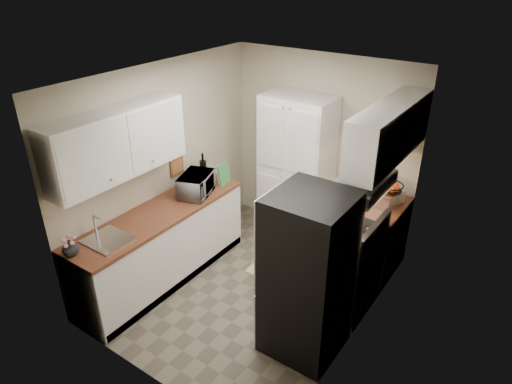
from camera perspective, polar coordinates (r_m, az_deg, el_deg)
ground at (r=5.56m, az=-0.55°, el=-11.85°), size 3.20×3.20×0.00m
room_shell at (r=4.71m, az=-0.89°, el=3.70°), size 2.64×3.24×2.52m
pantry_cabinet at (r=6.08m, az=5.04°, el=2.77°), size 0.90×0.55×2.00m
base_cabinet_left at (r=5.58m, az=-11.56°, el=-6.73°), size 0.60×2.30×0.88m
countertop_left at (r=5.34m, az=-12.01°, el=-2.64°), size 0.63×2.33×0.04m
base_cabinet_right at (r=5.82m, az=14.39°, el=-5.55°), size 0.60×0.80×0.88m
countertop_right at (r=5.59m, az=14.93°, el=-1.57°), size 0.63×0.83×0.04m
electric_range at (r=5.18m, az=10.95°, el=-9.18°), size 0.71×0.78×1.13m
refrigerator at (r=4.38m, az=6.47°, el=-10.36°), size 0.70×0.72×1.70m
microwave at (r=5.58m, az=-7.49°, el=0.93°), size 0.47×0.57×0.27m
wine_bottle at (r=5.92m, az=-6.62°, el=2.97°), size 0.09×0.09×0.34m
flower_vase at (r=4.81m, az=-22.20°, el=-6.46°), size 0.18×0.18×0.17m
cutting_board at (r=5.81m, az=-4.00°, el=2.26°), size 0.04×0.23×0.28m
toaster_oven at (r=5.52m, az=16.07°, el=-0.75°), size 0.33×0.38×0.19m
fruit_basket at (r=5.47m, az=16.48°, el=0.76°), size 0.32×0.32×0.12m
kitchen_mat at (r=5.95m, az=2.13°, el=-8.83°), size 0.47×0.71×0.01m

